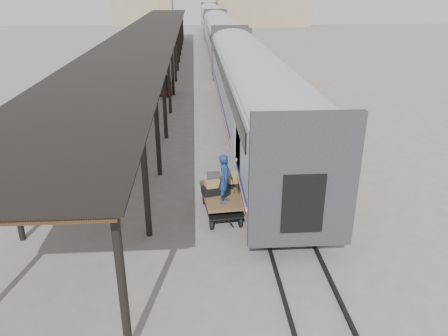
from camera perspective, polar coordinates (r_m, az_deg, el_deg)
ground at (r=16.52m, az=-4.39°, el=-4.93°), size 160.00×160.00×0.00m
train at (r=48.76m, az=-0.37°, el=16.95°), size 3.45×76.01×4.01m
canopy at (r=38.97m, az=-9.63°, el=17.12°), size 4.90×64.30×4.15m
rails at (r=49.30m, az=-0.37°, el=13.93°), size 1.54×150.00×0.12m
building_far at (r=93.70m, az=4.95°, el=20.49°), size 18.00×10.00×8.00m
building_left at (r=97.28m, az=-10.47°, el=19.71°), size 12.00×8.00×6.00m
baggage_cart at (r=15.55m, az=-0.39°, el=-4.02°), size 1.49×2.52×0.86m
suitcase_stack at (r=15.61m, az=-1.09°, el=-2.22°), size 1.24×1.29×0.59m
luggage_tug at (r=33.75m, az=-8.02°, el=10.55°), size 1.41×1.77×1.37m
porter at (r=14.51m, az=0.12°, el=-1.41°), size 0.62×0.73×1.71m
pedestrian at (r=32.58m, az=-7.56°, el=10.56°), size 1.08×0.64×1.73m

